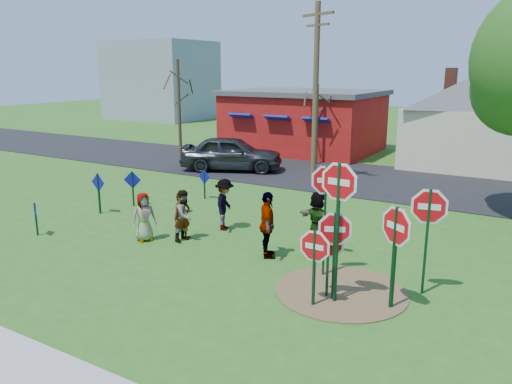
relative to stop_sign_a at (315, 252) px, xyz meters
The scene contains 27 objects.
ground 4.84m from the stop_sign_a, 154.50° to the left, with size 120.00×120.00×0.00m, color #275F1B.
road 14.21m from the stop_sign_a, 107.32° to the left, with size 120.00×7.50×0.04m, color black.
dirt_patch 1.66m from the stop_sign_a, 74.06° to the left, with size 3.20×3.20×0.03m, color brown.
red_building 22.25m from the stop_sign_a, 115.90° to the left, with size 9.40×7.69×3.90m.
cream_house 20.12m from the stop_sign_a, 86.32° to the left, with size 9.40×9.40×6.50m.
distant_building 45.49m from the stop_sign_a, 135.18° to the left, with size 10.00×8.00×8.00m, color #8C939E.
stop_sign_a is the anchor object (origin of this frame).
stop_sign_b 2.01m from the stop_sign_a, 105.89° to the left, with size 0.92×0.46×3.06m.
stop_sign_c 1.27m from the stop_sign_a, 51.13° to the left, with size 1.17×0.12×3.45m.
stop_sign_d 2.86m from the stop_sign_a, 44.22° to the left, with size 1.12×0.29×2.74m.
stop_sign_e 0.60m from the stop_sign_a, 82.07° to the left, with size 1.01×0.22×1.88m.
stop_sign_f 1.81m from the stop_sign_a, 26.64° to the left, with size 1.03×0.66×2.54m.
stop_sign_g 0.62m from the stop_sign_a, 62.07° to the left, with size 0.98×0.42×2.27m.
blue_diamond_a 9.75m from the stop_sign_a, behind, with size 0.55×0.34×1.11m.
blue_diamond_b 10.32m from the stop_sign_a, 164.32° to the left, with size 0.70×0.08×1.54m.
blue_diamond_c 10.50m from the stop_sign_a, 156.34° to the left, with size 0.65×0.30×1.40m.
blue_diamond_d 10.20m from the stop_sign_a, 140.29° to the left, with size 0.61×0.07×1.24m.
person_a 6.57m from the stop_sign_a, 167.81° to the left, with size 0.75×0.49×1.54m, color #404C8C.
person_b 5.77m from the stop_sign_a, 159.56° to the left, with size 0.56×0.37×1.54m, color #2A7368.
person_c 5.75m from the stop_sign_a, 158.79° to the left, with size 0.79×0.61×1.62m, color brown.
person_d 6.05m from the stop_sign_a, 143.53° to the left, with size 1.12×0.64×1.73m, color #323337.
person_e 3.19m from the stop_sign_a, 138.68° to the left, with size 1.13×0.47×1.93m, color #492D5B.
person_f 3.74m from the stop_sign_a, 112.32° to the left, with size 1.66×0.53×1.79m, color #204F28.
suv 15.64m from the stop_sign_a, 130.13° to the left, with size 2.12×5.28×1.80m, color #313136.
utility_pole 12.91m from the stop_sign_a, 114.26° to the left, with size 1.85×0.92×8.10m.
bare_tree_west 18.74m from the stop_sign_a, 138.16° to the left, with size 1.80×1.80×5.76m.
bare_tree_east 17.45m from the stop_sign_a, 113.86° to the left, with size 1.80×1.80×4.44m.
Camera 1 is at (8.40, -11.66, 5.28)m, focal length 35.00 mm.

